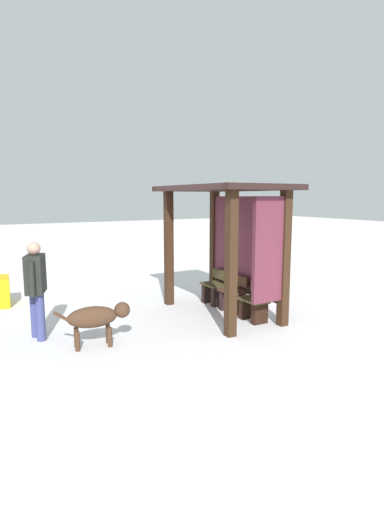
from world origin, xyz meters
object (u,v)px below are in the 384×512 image
at_px(bench_right_inside, 254,306).
at_px(person_walking, 36,283).
at_px(bus_shelter, 232,223).
at_px(dog, 97,317).
at_px(bench_left_inside, 214,291).
at_px(bench_center_inside, 233,297).

distance_m(bench_right_inside, person_walking, 3.83).
xyz_separation_m(bus_shelter, dog, (0.42, -2.80, -1.32)).
bearing_deg(person_walking, dog, 42.52).
relative_size(bus_shelter, bench_left_inside, 3.83).
relative_size(bus_shelter, bench_right_inside, 3.98).
height_order(bench_right_inside, dog, bench_right_inside).
distance_m(bench_left_inside, bench_center_inside, 0.68).
distance_m(person_walking, dog, 1.19).
bearing_deg(bench_center_inside, bench_right_inside, 0.08).
relative_size(bench_center_inside, person_walking, 0.46).
relative_size(person_walking, dog, 1.39).
bearing_deg(bench_right_inside, person_walking, -104.97).
distance_m(bus_shelter, person_walking, 3.66).
height_order(bench_left_inside, dog, bench_left_inside).
relative_size(bus_shelter, person_walking, 1.75).
bearing_deg(bench_right_inside, bench_left_inside, -179.98).
bearing_deg(dog, bench_right_inside, 86.72).
distance_m(bench_right_inside, dog, 2.91).
xyz_separation_m(bench_right_inside, dog, (-0.17, -2.90, 0.19)).
xyz_separation_m(bench_left_inside, dog, (1.19, -2.90, 0.18)).
bearing_deg(dog, bench_left_inside, 112.22).
distance_m(bus_shelter, bench_right_inside, 1.62).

